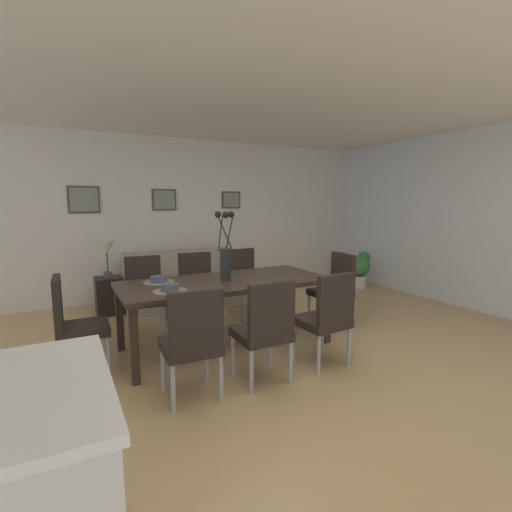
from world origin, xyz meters
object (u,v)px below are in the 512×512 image
(bowl_near_right, at_px, (159,279))
(dining_chair_mid_left, at_px, (327,315))
(sofa, at_px, (186,285))
(side_table, at_px, (109,295))
(table_lamp, at_px, (107,251))
(framed_picture_left, at_px, (84,200))
(dining_chair_mid_right, at_px, (244,279))
(potted_plant, at_px, (361,268))
(framed_picture_right, at_px, (231,200))
(dining_chair_head_east, at_px, (335,285))
(bowl_near_left, at_px, (170,287))
(dining_table, at_px, (226,286))
(dining_chair_near_left, at_px, (193,338))
(dining_chair_far_left, at_px, (265,326))
(dining_chair_near_right, at_px, (145,291))
(dining_chair_far_right, at_px, (197,285))
(centerpiece_vase, at_px, (225,254))
(dining_chair_head_west, at_px, (73,321))
(framed_picture_center, at_px, (164,200))

(bowl_near_right, bearing_deg, dining_chair_mid_left, -40.54)
(sofa, relative_size, side_table, 3.41)
(table_lamp, xyz_separation_m, framed_picture_left, (-0.21, 0.59, 0.71))
(dining_chair_mid_right, xyz_separation_m, potted_plant, (2.61, 0.49, -0.14))
(framed_picture_left, distance_m, framed_picture_right, 2.37)
(table_lamp, bearing_deg, framed_picture_right, 15.22)
(dining_chair_mid_right, relative_size, bowl_near_right, 5.41)
(dining_chair_head_east, xyz_separation_m, bowl_near_left, (-2.19, -0.24, 0.27))
(dining_table, bearing_deg, dining_chair_near_left, -126.65)
(sofa, bearing_deg, potted_plant, -9.15)
(framed_picture_right, xyz_separation_m, potted_plant, (2.10, -1.07, -1.23))
(dining_chair_head_east, xyz_separation_m, sofa, (-1.38, 1.89, -0.23))
(dining_chair_far_left, distance_m, dining_chair_mid_right, 1.97)
(dining_chair_far_left, height_order, dining_chair_mid_left, same)
(potted_plant, bearing_deg, dining_chair_head_east, -141.66)
(dining_table, distance_m, framed_picture_right, 2.90)
(dining_chair_mid_right, height_order, side_table, dining_chair_mid_right)
(dining_chair_mid_right, xyz_separation_m, framed_picture_right, (0.51, 1.56, 1.09))
(dining_chair_near_right, height_order, bowl_near_right, dining_chair_near_right)
(dining_table, height_order, dining_chair_far_right, dining_chair_far_right)
(centerpiece_vase, bearing_deg, side_table, 117.38)
(dining_chair_far_right, height_order, dining_chair_head_west, same)
(table_lamp, distance_m, framed_picture_left, 0.94)
(dining_chair_far_left, relative_size, dining_chair_mid_left, 1.00)
(dining_chair_mid_right, relative_size, side_table, 1.77)
(bowl_near_left, relative_size, framed_picture_right, 0.49)
(dining_chair_mid_right, height_order, framed_picture_center, framed_picture_center)
(framed_picture_center, bearing_deg, dining_chair_near_right, -112.95)
(side_table, bearing_deg, dining_chair_mid_right, -30.45)
(side_table, xyz_separation_m, table_lamp, (-0.00, 0.00, 0.63))
(dining_chair_head_east, bearing_deg, sofa, 126.05)
(bowl_near_right, bearing_deg, side_table, 100.75)
(centerpiece_vase, relative_size, framed_picture_center, 1.91)
(dining_table, relative_size, centerpiece_vase, 2.99)
(centerpiece_vase, distance_m, table_lamp, 2.13)
(dining_chair_mid_left, bearing_deg, table_lamp, 120.28)
(dining_chair_head_west, distance_m, centerpiece_vase, 1.57)
(table_lamp, bearing_deg, dining_chair_near_left, -83.81)
(dining_chair_near_left, bearing_deg, framed_picture_right, 61.20)
(dining_chair_mid_left, distance_m, sofa, 2.87)
(dining_chair_head_west, height_order, dining_chair_head_east, same)
(framed_picture_left, bearing_deg, framed_picture_right, 0.00)
(framed_picture_right, bearing_deg, dining_chair_far_left, -109.69)
(dining_table, relative_size, side_table, 4.23)
(bowl_near_right, height_order, table_lamp, table_lamp)
(framed_picture_right, bearing_deg, potted_plant, -26.93)
(bowl_near_right, xyz_separation_m, potted_plant, (3.95, 1.19, -0.41))
(potted_plant, bearing_deg, dining_chair_near_right, -172.19)
(bowl_near_right, height_order, framed_picture_left, framed_picture_left)
(table_lamp, bearing_deg, dining_chair_head_west, -105.26)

